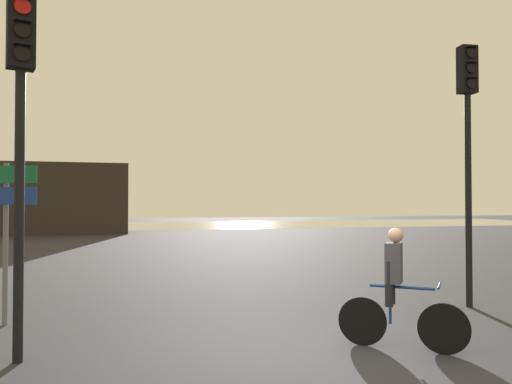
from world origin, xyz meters
TOP-DOWN VIEW (x-y plane):
  - ground_plane at (0.00, 0.00)m, footprint 120.00×120.00m
  - water_strip at (0.00, 38.33)m, footprint 80.00×16.00m
  - traffic_light_near_right at (3.92, 2.25)m, footprint 0.34×0.36m
  - traffic_light_near_left at (-3.62, 0.90)m, footprint 0.38×0.39m
  - direction_sign_post at (-4.21, 2.95)m, footprint 1.04×0.42m
  - cyclist at (1.17, 0.20)m, footprint 1.37×1.09m

SIDE VIEW (x-z plane):
  - ground_plane at x=0.00m, z-range 0.00..0.00m
  - water_strip at x=0.00m, z-range 0.00..0.01m
  - cyclist at x=1.17m, z-range 0.01..1.63m
  - direction_sign_post at x=-4.21m, z-range 0.49..3.09m
  - traffic_light_near_left at x=-3.62m, z-range 0.88..5.39m
  - traffic_light_near_right at x=3.92m, z-range 0.93..5.87m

